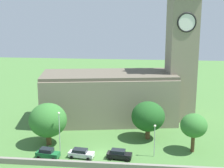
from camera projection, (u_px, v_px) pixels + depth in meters
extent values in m
plane|color=#477538|center=(111.00, 126.00, 74.74)|extent=(200.00, 200.00, 0.00)
cube|color=gray|center=(109.00, 98.00, 77.24)|extent=(32.62, 17.86, 10.87)
cube|color=#5C5547|center=(109.00, 74.00, 75.94)|extent=(32.44, 16.84, 0.70)
cube|color=gray|center=(181.00, 60.00, 76.21)|extent=(7.19, 7.19, 29.06)
cylinder|color=white|center=(187.00, 22.00, 71.14)|extent=(3.96, 0.78, 3.99)
torus|color=black|center=(187.00, 22.00, 71.14)|extent=(4.35, 1.08, 4.35)
cylinder|color=white|center=(197.00, 22.00, 74.43)|extent=(0.78, 3.96, 3.99)
torus|color=black|center=(197.00, 22.00, 74.43)|extent=(1.08, 4.35, 4.35)
cube|color=gray|center=(98.00, 165.00, 54.86)|extent=(43.49, 0.70, 1.00)
cube|color=#1E6B38|center=(48.00, 154.00, 58.21)|extent=(4.38, 2.27, 0.86)
cube|color=#1E232B|center=(47.00, 150.00, 58.09)|extent=(2.53, 1.81, 0.68)
cylinder|color=black|center=(57.00, 155.00, 58.78)|extent=(0.72, 0.40, 0.69)
cylinder|color=black|center=(53.00, 160.00, 57.17)|extent=(0.72, 0.40, 0.69)
cylinder|color=black|center=(43.00, 154.00, 59.45)|extent=(0.72, 0.40, 0.69)
cylinder|color=black|center=(39.00, 158.00, 57.84)|extent=(0.72, 0.40, 0.69)
cube|color=silver|center=(81.00, 154.00, 58.51)|extent=(4.72, 2.30, 0.75)
cube|color=#1E232B|center=(80.00, 151.00, 58.41)|extent=(2.71, 1.84, 0.59)
cylinder|color=black|center=(91.00, 155.00, 59.08)|extent=(0.63, 0.39, 0.60)
cylinder|color=black|center=(88.00, 159.00, 57.42)|extent=(0.63, 0.39, 0.60)
cylinder|color=black|center=(75.00, 153.00, 59.76)|extent=(0.63, 0.39, 0.60)
cylinder|color=black|center=(72.00, 157.00, 58.11)|extent=(0.63, 0.39, 0.60)
cube|color=black|center=(119.00, 155.00, 57.98)|extent=(4.59, 2.16, 0.80)
cube|color=#1E232B|center=(118.00, 151.00, 57.87)|extent=(2.63, 1.75, 0.63)
cylinder|color=black|center=(128.00, 156.00, 58.58)|extent=(0.67, 0.37, 0.64)
cylinder|color=black|center=(127.00, 160.00, 56.96)|extent=(0.67, 0.37, 0.64)
cylinder|color=black|center=(112.00, 154.00, 59.19)|extent=(0.67, 0.37, 0.64)
cylinder|color=black|center=(110.00, 159.00, 57.57)|extent=(0.67, 0.37, 0.64)
cylinder|color=#9EA0A5|center=(60.00, 134.00, 59.96)|extent=(0.14, 0.14, 7.46)
sphere|color=#F4EFCC|center=(59.00, 113.00, 59.07)|extent=(0.44, 0.44, 0.44)
cylinder|color=#9EA0A5|center=(154.00, 142.00, 58.51)|extent=(0.14, 0.14, 5.64)
sphere|color=#F4EFCC|center=(155.00, 126.00, 57.82)|extent=(0.44, 0.44, 0.44)
cylinder|color=brown|center=(148.00, 133.00, 66.98)|extent=(0.95, 0.95, 2.29)
ellipsoid|color=#1E511E|center=(148.00, 116.00, 66.15)|extent=(6.80, 6.80, 6.12)
cylinder|color=brown|center=(193.00, 143.00, 60.79)|extent=(0.69, 0.69, 3.33)
ellipsoid|color=#33702D|center=(194.00, 125.00, 60.00)|extent=(4.95, 4.95, 4.45)
cylinder|color=brown|center=(49.00, 139.00, 64.07)|extent=(1.03, 1.03, 2.33)
ellipsoid|color=#33702D|center=(48.00, 120.00, 63.19)|extent=(7.36, 7.36, 6.63)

